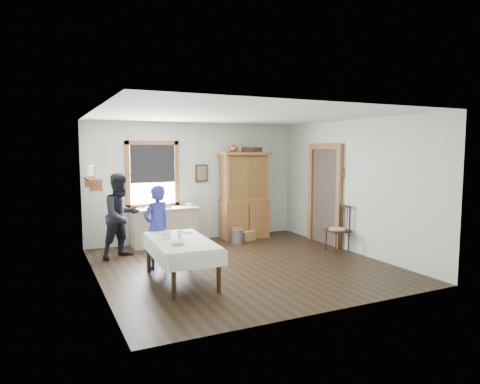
# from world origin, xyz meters

# --- Properties ---
(room) EXTENTS (5.01, 5.01, 2.70)m
(room) POSITION_xyz_m (0.00, 0.00, 1.35)
(room) COLOR black
(room) RESTS_ON ground
(window) EXTENTS (1.18, 0.07, 1.48)m
(window) POSITION_xyz_m (-1.00, 2.46, 1.62)
(window) COLOR white
(window) RESTS_ON room
(doorway) EXTENTS (0.09, 1.14, 2.22)m
(doorway) POSITION_xyz_m (2.46, 0.85, 1.16)
(doorway) COLOR #41342E
(doorway) RESTS_ON room
(wall_shelf) EXTENTS (0.24, 1.00, 0.44)m
(wall_shelf) POSITION_xyz_m (-2.37, 1.54, 1.57)
(wall_shelf) COLOR brown
(wall_shelf) RESTS_ON room
(framed_picture) EXTENTS (0.30, 0.04, 0.40)m
(framed_picture) POSITION_xyz_m (0.15, 2.46, 1.55)
(framed_picture) COLOR #321C11
(framed_picture) RESTS_ON room
(rug_beater) EXTENTS (0.01, 0.27, 0.27)m
(rug_beater) POSITION_xyz_m (2.45, 0.30, 1.72)
(rug_beater) COLOR black
(rug_beater) RESTS_ON room
(work_counter) EXTENTS (1.47, 0.57, 0.83)m
(work_counter) POSITION_xyz_m (-0.83, 2.18, 0.42)
(work_counter) COLOR tan
(work_counter) RESTS_ON room
(china_hutch) EXTENTS (1.21, 0.59, 2.03)m
(china_hutch) POSITION_xyz_m (1.11, 2.17, 1.02)
(china_hutch) COLOR brown
(china_hutch) RESTS_ON room
(dining_table) EXTENTS (0.98, 1.75, 0.68)m
(dining_table) POSITION_xyz_m (-1.30, -0.46, 0.34)
(dining_table) COLOR silver
(dining_table) RESTS_ON room
(spindle_chair) EXTENTS (0.47, 0.47, 0.96)m
(spindle_chair) POSITION_xyz_m (2.23, 0.10, 0.48)
(spindle_chair) COLOR #321C11
(spindle_chair) RESTS_ON room
(pail) EXTENTS (0.37, 0.37, 0.30)m
(pail) POSITION_xyz_m (0.70, 1.69, 0.15)
(pail) COLOR gray
(pail) RESTS_ON room
(wicker_basket) EXTENTS (0.42, 0.36, 0.21)m
(wicker_basket) POSITION_xyz_m (1.03, 1.87, 0.11)
(wicker_basket) COLOR #A28749
(wicker_basket) RESTS_ON room
(woman_blue) EXTENTS (0.59, 0.50, 1.37)m
(woman_blue) POSITION_xyz_m (-1.44, 0.48, 0.68)
(woman_blue) COLOR navy
(woman_blue) RESTS_ON room
(figure_dark) EXTENTS (0.91, 0.83, 1.52)m
(figure_dark) POSITION_xyz_m (-1.86, 1.53, 0.76)
(figure_dark) COLOR black
(figure_dark) RESTS_ON room
(table_cup_a) EXTENTS (0.16, 0.16, 0.11)m
(table_cup_a) POSITION_xyz_m (-1.45, -0.22, 0.73)
(table_cup_a) COLOR white
(table_cup_a) RESTS_ON dining_table
(table_cup_b) EXTENTS (0.14, 0.14, 0.10)m
(table_cup_b) POSITION_xyz_m (-1.25, -0.24, 0.73)
(table_cup_b) COLOR white
(table_cup_b) RESTS_ON dining_table
(table_bowl) EXTENTS (0.27, 0.27, 0.06)m
(table_bowl) POSITION_xyz_m (-1.44, -0.77, 0.71)
(table_bowl) COLOR white
(table_bowl) RESTS_ON dining_table
(counter_book) EXTENTS (0.25, 0.28, 0.02)m
(counter_book) POSITION_xyz_m (-1.23, 2.22, 0.85)
(counter_book) COLOR brown
(counter_book) RESTS_ON work_counter
(counter_bowl) EXTENTS (0.20, 0.20, 0.06)m
(counter_bowl) POSITION_xyz_m (-0.23, 2.28, 0.86)
(counter_bowl) COLOR white
(counter_bowl) RESTS_ON work_counter
(shelf_bowl) EXTENTS (0.22, 0.22, 0.05)m
(shelf_bowl) POSITION_xyz_m (-2.37, 1.55, 1.60)
(shelf_bowl) COLOR white
(shelf_bowl) RESTS_ON wall_shelf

